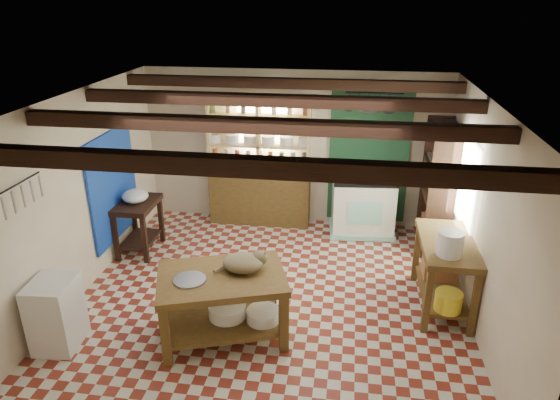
# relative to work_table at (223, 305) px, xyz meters

# --- Properties ---
(floor) EXTENTS (5.00, 5.00, 0.02)m
(floor) POSITION_rel_work_table_xyz_m (0.41, 0.82, -0.41)
(floor) COLOR maroon
(floor) RESTS_ON ground
(ceiling) EXTENTS (5.00, 5.00, 0.02)m
(ceiling) POSITION_rel_work_table_xyz_m (0.41, 0.82, 2.20)
(ceiling) COLOR #47464B
(ceiling) RESTS_ON wall_back
(wall_back) EXTENTS (5.00, 0.04, 2.60)m
(wall_back) POSITION_rel_work_table_xyz_m (0.41, 3.32, 0.90)
(wall_back) COLOR beige
(wall_back) RESTS_ON floor
(wall_front) EXTENTS (5.00, 0.04, 2.60)m
(wall_front) POSITION_rel_work_table_xyz_m (0.41, -1.68, 0.90)
(wall_front) COLOR beige
(wall_front) RESTS_ON floor
(wall_left) EXTENTS (0.04, 5.00, 2.60)m
(wall_left) POSITION_rel_work_table_xyz_m (-2.09, 0.82, 0.90)
(wall_left) COLOR beige
(wall_left) RESTS_ON floor
(wall_right) EXTENTS (0.04, 5.00, 2.60)m
(wall_right) POSITION_rel_work_table_xyz_m (2.91, 0.82, 0.90)
(wall_right) COLOR beige
(wall_right) RESTS_ON floor
(ceiling_beams) EXTENTS (5.00, 3.80, 0.15)m
(ceiling_beams) POSITION_rel_work_table_xyz_m (0.41, 0.82, 2.08)
(ceiling_beams) COLOR black
(ceiling_beams) RESTS_ON ceiling
(blue_wall_patch) EXTENTS (0.04, 1.40, 1.60)m
(blue_wall_patch) POSITION_rel_work_table_xyz_m (-2.06, 1.72, 0.70)
(blue_wall_patch) COLOR #163EAA
(blue_wall_patch) RESTS_ON wall_left
(green_wall_patch) EXTENTS (1.30, 0.04, 2.30)m
(green_wall_patch) POSITION_rel_work_table_xyz_m (1.66, 3.29, 0.85)
(green_wall_patch) COLOR #1B4428
(green_wall_patch) RESTS_ON wall_back
(window_back) EXTENTS (0.90, 0.02, 0.80)m
(window_back) POSITION_rel_work_table_xyz_m (-0.09, 3.30, 1.30)
(window_back) COLOR beige
(window_back) RESTS_ON wall_back
(window_right) EXTENTS (0.02, 1.30, 1.20)m
(window_right) POSITION_rel_work_table_xyz_m (2.89, 1.82, 1.00)
(window_right) COLOR beige
(window_right) RESTS_ON wall_right
(utensil_rail) EXTENTS (0.06, 0.90, 0.28)m
(utensil_rail) POSITION_rel_work_table_xyz_m (-2.03, -0.38, 1.38)
(utensil_rail) COLOR black
(utensil_rail) RESTS_ON wall_left
(pot_rack) EXTENTS (0.86, 0.12, 0.36)m
(pot_rack) POSITION_rel_work_table_xyz_m (1.66, 2.87, 1.78)
(pot_rack) COLOR black
(pot_rack) RESTS_ON ceiling
(shelving_unit) EXTENTS (1.70, 0.34, 2.20)m
(shelving_unit) POSITION_rel_work_table_xyz_m (-0.14, 3.13, 0.70)
(shelving_unit) COLOR #DABA7E
(shelving_unit) RESTS_ON floor
(tall_rack) EXTENTS (0.40, 0.86, 2.00)m
(tall_rack) POSITION_rel_work_table_xyz_m (2.69, 2.62, 0.60)
(tall_rack) COLOR black
(tall_rack) RESTS_ON floor
(work_table) EXTENTS (1.64, 1.34, 0.80)m
(work_table) POSITION_rel_work_table_xyz_m (0.00, 0.00, 0.00)
(work_table) COLOR brown
(work_table) RESTS_ON floor
(stove) EXTENTS (1.06, 0.76, 0.98)m
(stove) POSITION_rel_work_table_xyz_m (1.61, 2.97, 0.09)
(stove) COLOR #EEE6CF
(stove) RESTS_ON floor
(prep_table) EXTENTS (0.57, 0.82, 0.82)m
(prep_table) POSITION_rel_work_table_xyz_m (-1.79, 1.83, 0.01)
(prep_table) COLOR black
(prep_table) RESTS_ON floor
(white_cabinet) EXTENTS (0.50, 0.58, 0.82)m
(white_cabinet) POSITION_rel_work_table_xyz_m (-1.81, -0.43, 0.01)
(white_cabinet) COLOR silver
(white_cabinet) RESTS_ON floor
(right_counter) EXTENTS (0.64, 1.29, 0.92)m
(right_counter) POSITION_rel_work_table_xyz_m (2.59, 0.97, 0.06)
(right_counter) COLOR brown
(right_counter) RESTS_ON floor
(cat) EXTENTS (0.57, 0.53, 0.21)m
(cat) POSITION_rel_work_table_xyz_m (0.22, 0.13, 0.51)
(cat) COLOR #89754F
(cat) RESTS_ON work_table
(steel_tray) EXTENTS (0.46, 0.46, 0.02)m
(steel_tray) POSITION_rel_work_table_xyz_m (-0.32, -0.16, 0.41)
(steel_tray) COLOR #A1A1A8
(steel_tray) RESTS_ON work_table
(basin_large) EXTENTS (0.56, 0.56, 0.15)m
(basin_large) POSITION_rel_work_table_xyz_m (0.03, 0.06, -0.11)
(basin_large) COLOR silver
(basin_large) RESTS_ON work_table
(basin_small) EXTENTS (0.49, 0.49, 0.13)m
(basin_small) POSITION_rel_work_table_xyz_m (0.46, 0.05, -0.12)
(basin_small) COLOR silver
(basin_small) RESTS_ON work_table
(kettle_left) EXTENTS (0.22, 0.22, 0.24)m
(kettle_left) POSITION_rel_work_table_xyz_m (1.36, 2.95, 0.70)
(kettle_left) COLOR #A1A1A8
(kettle_left) RESTS_ON stove
(kettle_right) EXTENTS (0.18, 0.18, 0.21)m
(kettle_right) POSITION_rel_work_table_xyz_m (1.71, 2.98, 0.69)
(kettle_right) COLOR black
(kettle_right) RESTS_ON stove
(enamel_bowl) EXTENTS (0.40, 0.40, 0.19)m
(enamel_bowl) POSITION_rel_work_table_xyz_m (-1.79, 1.83, 0.51)
(enamel_bowl) COLOR silver
(enamel_bowl) RESTS_ON prep_table
(white_bucket) EXTENTS (0.29, 0.29, 0.29)m
(white_bucket) POSITION_rel_work_table_xyz_m (2.54, 0.62, 0.67)
(white_bucket) COLOR silver
(white_bucket) RESTS_ON right_counter
(wicker_basket) EXTENTS (0.41, 0.33, 0.29)m
(wicker_basket) POSITION_rel_work_table_xyz_m (2.60, 1.27, -0.01)
(wicker_basket) COLOR #AD6C45
(wicker_basket) RESTS_ON right_counter
(yellow_tub) EXTENTS (0.32, 0.32, 0.23)m
(yellow_tub) POSITION_rel_work_table_xyz_m (2.59, 0.52, -0.04)
(yellow_tub) COLOR yellow
(yellow_tub) RESTS_ON right_counter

